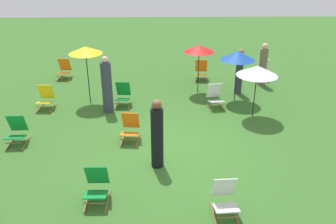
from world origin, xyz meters
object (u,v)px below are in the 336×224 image
(deckchair_0, at_px, (17,131))
(deckchair_1, at_px, (130,128))
(umbrella_0, at_px, (199,48))
(umbrella_2, at_px, (257,71))
(deckchair_4, at_px, (225,199))
(person_2, at_px, (107,86))
(deckchair_2, at_px, (45,98))
(deckchair_3, at_px, (97,186))
(deckchair_6, at_px, (201,71))
(deckchair_5, at_px, (263,70))
(umbrella_1, at_px, (238,55))
(person_0, at_px, (263,65))
(umbrella_3, at_px, (85,50))
(deckchair_7, at_px, (215,97))
(deckchair_9, at_px, (64,70))
(person_3, at_px, (239,72))
(person_1, at_px, (157,135))
(deckchair_8, at_px, (123,95))

(deckchair_0, bearing_deg, deckchair_1, -0.09)
(umbrella_0, distance_m, umbrella_2, 2.70)
(deckchair_4, relative_size, person_2, 0.44)
(deckchair_2, relative_size, deckchair_3, 1.00)
(deckchair_1, relative_size, deckchair_6, 1.00)
(deckchair_4, relative_size, deckchair_5, 0.96)
(deckchair_0, relative_size, umbrella_1, 0.46)
(deckchair_2, distance_m, deckchair_4, 7.48)
(umbrella_2, height_order, person_0, umbrella_2)
(deckchair_5, relative_size, umbrella_1, 0.48)
(umbrella_3, xyz_separation_m, person_2, (0.75, -0.79, -0.99))
(deckchair_0, xyz_separation_m, deckchair_7, (5.85, 2.37, 0.00))
(deckchair_5, bearing_deg, umbrella_1, -108.49)
(deckchair_9, xyz_separation_m, person_3, (6.91, -1.81, 0.45))
(umbrella_3, height_order, person_0, umbrella_3)
(deckchair_7, distance_m, person_2, 3.65)
(umbrella_2, bearing_deg, umbrella_1, 103.08)
(deckchair_7, bearing_deg, person_2, 175.38)
(deckchair_1, distance_m, person_0, 6.58)
(deckchair_4, bearing_deg, person_1, 124.65)
(deckchair_0, xyz_separation_m, person_3, (6.90, 3.64, 0.45))
(deckchair_1, distance_m, umbrella_2, 4.28)
(deckchair_7, bearing_deg, umbrella_1, 27.26)
(deckchair_5, bearing_deg, deckchair_9, -164.71)
(deckchair_1, xyz_separation_m, deckchair_7, (2.72, 2.26, 0.00))
(deckchair_5, distance_m, deckchair_8, 6.12)
(deckchair_0, xyz_separation_m, deckchair_3, (2.61, -2.55, 0.00))
(deckchair_0, xyz_separation_m, deckchair_2, (0.10, 2.37, 0.00))
(umbrella_1, bearing_deg, deckchair_4, -102.85)
(deckchair_9, relative_size, person_1, 0.46)
(deckchair_4, height_order, deckchair_8, same)
(person_1, height_order, person_2, person_2)
(deckchair_1, xyz_separation_m, person_3, (3.77, 3.53, 0.45))
(deckchair_7, height_order, deckchair_8, same)
(deckchair_0, xyz_separation_m, deckchair_8, (2.69, 2.60, 0.00))
(person_0, bearing_deg, umbrella_1, 99.24)
(umbrella_1, height_order, person_3, umbrella_1)
(deckchair_2, height_order, deckchair_9, same)
(deckchair_6, xyz_separation_m, umbrella_1, (0.98, -2.21, 1.28))
(deckchair_2, height_order, umbrella_0, umbrella_0)
(deckchair_9, xyz_separation_m, umbrella_1, (6.66, -2.49, 1.28))
(deckchair_3, bearing_deg, umbrella_1, 54.18)
(deckchair_5, distance_m, deckchair_7, 3.69)
(deckchair_4, bearing_deg, person_2, 118.03)
(person_3, bearing_deg, person_2, 143.83)
(deckchair_7, distance_m, person_0, 3.07)
(person_1, bearing_deg, deckchair_2, -125.11)
(deckchair_2, bearing_deg, person_2, -5.95)
(deckchair_6, relative_size, umbrella_2, 0.49)
(deckchair_6, xyz_separation_m, deckchair_7, (0.19, -2.80, 0.00))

